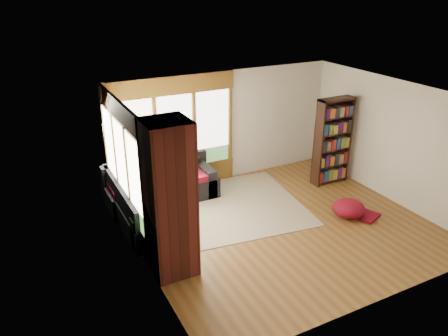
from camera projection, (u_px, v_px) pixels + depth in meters
name	position (u px, v px, depth m)	size (l,w,h in m)	color
floor	(281.00, 225.00, 8.59)	(5.50, 5.50, 0.00)	brown
ceiling	(289.00, 96.00, 7.55)	(5.50, 5.50, 0.00)	white
wall_back	(224.00, 127.00, 10.11)	(5.50, 0.04, 2.60)	silver
wall_front	(388.00, 228.00, 6.03)	(5.50, 0.04, 2.60)	silver
wall_left	(141.00, 196.00, 6.93)	(0.04, 5.00, 2.60)	silver
wall_right	(393.00, 141.00, 9.22)	(0.04, 5.00, 2.60)	silver
windows_back	(176.00, 133.00, 9.57)	(2.82, 0.10, 1.90)	brown
windows_left	(123.00, 166.00, 7.90)	(0.10, 2.62, 1.90)	brown
roller_blind	(111.00, 131.00, 8.43)	(0.03, 0.72, 0.90)	#62824C
brick_chimney	(170.00, 200.00, 6.79)	(0.70, 0.70, 2.60)	#471914
sectional_sofa	(157.00, 197.00, 9.04)	(2.20, 2.20, 0.80)	black
area_rug	(216.00, 209.00, 9.19)	(3.57, 2.73, 0.01)	beige
bookshelf	(333.00, 141.00, 10.03)	(0.87, 0.29, 2.04)	black
pouf	(349.00, 208.00, 8.86)	(0.65, 0.65, 0.35)	maroon
dog_tan	(169.00, 176.00, 8.88)	(0.96, 0.92, 0.47)	olive
dog_brindle	(151.00, 190.00, 8.28)	(0.56, 0.87, 0.46)	#302313
throw_pillows	(159.00, 175.00, 8.94)	(1.98, 1.68, 0.45)	black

